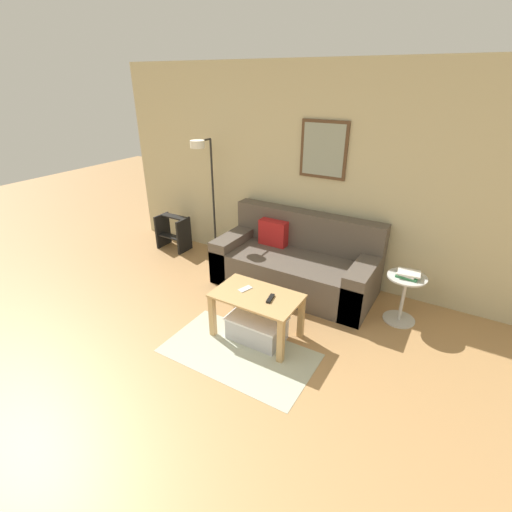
% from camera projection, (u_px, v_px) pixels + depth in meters
% --- Properties ---
extents(ground_plane, '(16.00, 16.00, 0.00)m').
position_uv_depth(ground_plane, '(72.00, 488.00, 2.36)').
color(ground_plane, tan).
extents(wall_back, '(5.60, 0.09, 2.55)m').
position_uv_depth(wall_back, '(308.00, 176.00, 4.50)').
color(wall_back, '#C6BC93').
rests_on(wall_back, ground_plane).
extents(area_rug, '(1.43, 0.79, 0.01)m').
position_uv_depth(area_rug, '(239.00, 353.00, 3.51)').
color(area_rug, '#B2B79E').
rests_on(area_rug, ground_plane).
extents(couch, '(1.92, 0.87, 0.88)m').
position_uv_depth(couch, '(296.00, 264.00, 4.53)').
color(couch, brown).
rests_on(couch, ground_plane).
extents(coffee_table, '(0.84, 0.51, 0.48)m').
position_uv_depth(coffee_table, '(257.00, 304.00, 3.60)').
color(coffee_table, tan).
rests_on(coffee_table, ground_plane).
extents(storage_bin, '(0.56, 0.36, 0.25)m').
position_uv_depth(storage_bin, '(257.00, 328.00, 3.66)').
color(storage_bin, '#B2B2B7').
rests_on(storage_bin, ground_plane).
extents(floor_lamp, '(0.22, 0.46, 1.66)m').
position_uv_depth(floor_lamp, '(206.00, 181.00, 4.85)').
color(floor_lamp, black).
rests_on(floor_lamp, ground_plane).
extents(side_table, '(0.39, 0.39, 0.54)m').
position_uv_depth(side_table, '(404.00, 294.00, 3.85)').
color(side_table, silver).
rests_on(side_table, ground_plane).
extents(book_stack, '(0.24, 0.19, 0.05)m').
position_uv_depth(book_stack, '(408.00, 274.00, 3.74)').
color(book_stack, '#387F4C').
rests_on(book_stack, side_table).
extents(remote_control, '(0.07, 0.15, 0.02)m').
position_uv_depth(remote_control, '(270.00, 298.00, 3.48)').
color(remote_control, black).
rests_on(remote_control, coffee_table).
extents(cell_phone, '(0.11, 0.15, 0.01)m').
position_uv_depth(cell_phone, '(245.00, 289.00, 3.64)').
color(cell_phone, silver).
rests_on(cell_phone, coffee_table).
extents(step_stool, '(0.46, 0.29, 0.50)m').
position_uv_depth(step_stool, '(173.00, 232.00, 5.54)').
color(step_stool, black).
rests_on(step_stool, ground_plane).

